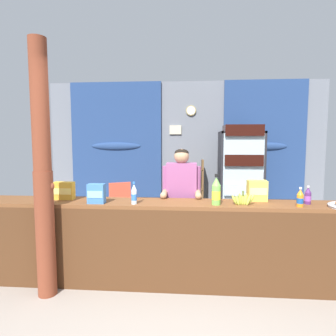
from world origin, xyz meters
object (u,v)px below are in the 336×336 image
(plastic_lawn_chair, at_px, (121,203))
(snack_box_choco_powder, at_px, (64,191))
(timber_post, at_px, (43,177))
(snack_box_biscuit, at_px, (96,194))
(soda_bottle_lime_soda, at_px, (216,192))
(stall_counter, at_px, (167,237))
(snack_box_instant_noodle, at_px, (257,190))
(soda_bottle_orange_soda, at_px, (300,198))
(banana_bunch, at_px, (243,199))
(bottle_shelf_rack, at_px, (191,191))
(shopkeeper, at_px, (181,194))
(soda_bottle_grape_soda, at_px, (308,196))
(drink_fridge, at_px, (241,172))
(soda_bottle_water, at_px, (134,195))

(plastic_lawn_chair, relative_size, snack_box_choco_powder, 3.60)
(timber_post, xyz_separation_m, snack_box_biscuit, (0.49, 0.21, -0.21))
(snack_box_choco_powder, bearing_deg, soda_bottle_lime_soda, -4.65)
(timber_post, bearing_deg, stall_counter, 10.07)
(snack_box_instant_noodle, bearing_deg, soda_bottle_orange_soda, -36.36)
(banana_bunch, bearing_deg, timber_post, -172.96)
(soda_bottle_orange_soda, relative_size, snack_box_choco_powder, 0.87)
(bottle_shelf_rack, relative_size, shopkeeper, 0.83)
(soda_bottle_orange_soda, bearing_deg, soda_bottle_grape_soda, 45.43)
(stall_counter, relative_size, bottle_shelf_rack, 3.39)
(stall_counter, height_order, snack_box_choco_powder, snack_box_choco_powder)
(drink_fridge, bearing_deg, snack_box_instant_noodle, -95.01)
(shopkeeper, xyz_separation_m, snack_box_biscuit, (-0.93, -0.57, 0.10))
(banana_bunch, bearing_deg, stall_counter, -177.78)
(timber_post, distance_m, bottle_shelf_rack, 3.14)
(shopkeeper, xyz_separation_m, soda_bottle_grape_soda, (1.40, -0.43, 0.08))
(soda_bottle_orange_soda, xyz_separation_m, snack_box_choco_powder, (-2.64, 0.17, 0.02))
(stall_counter, distance_m, snack_box_choco_powder, 1.34)
(plastic_lawn_chair, distance_m, soda_bottle_orange_soda, 3.28)
(soda_bottle_water, distance_m, soda_bottle_orange_soda, 1.76)
(bottle_shelf_rack, bearing_deg, stall_counter, -96.39)
(plastic_lawn_chair, bearing_deg, stall_counter, -63.73)
(snack_box_instant_noodle, relative_size, banana_bunch, 0.88)
(stall_counter, relative_size, drink_fridge, 2.25)
(snack_box_biscuit, xyz_separation_m, banana_bunch, (1.61, 0.05, -0.05))
(soda_bottle_water, bearing_deg, shopkeeper, 48.70)
(stall_counter, height_order, snack_box_instant_noodle, snack_box_instant_noodle)
(banana_bunch, bearing_deg, soda_bottle_lime_soda, -177.42)
(snack_box_biscuit, bearing_deg, bottle_shelf_rack, 66.58)
(soda_bottle_grape_soda, bearing_deg, snack_box_choco_powder, 179.21)
(snack_box_biscuit, xyz_separation_m, snack_box_choco_powder, (-0.45, 0.18, -0.00))
(soda_bottle_lime_soda, bearing_deg, bottle_shelf_rack, 96.03)
(shopkeeper, height_order, snack_box_instant_noodle, shopkeeper)
(plastic_lawn_chair, relative_size, soda_bottle_orange_soda, 4.14)
(bottle_shelf_rack, distance_m, shopkeeper, 1.91)
(bottle_shelf_rack, distance_m, snack_box_instant_noodle, 2.33)
(soda_bottle_lime_soda, bearing_deg, soda_bottle_grape_soda, 6.02)
(soda_bottle_orange_soda, bearing_deg, timber_post, -175.40)
(snack_box_biscuit, bearing_deg, soda_bottle_water, -0.31)
(bottle_shelf_rack, bearing_deg, snack_box_biscuit, -113.42)
(timber_post, distance_m, snack_box_biscuit, 0.58)
(soda_bottle_orange_soda, relative_size, snack_box_biscuit, 0.96)
(timber_post, xyz_separation_m, soda_bottle_orange_soda, (2.68, 0.22, -0.23))
(stall_counter, distance_m, snack_box_biscuit, 0.92)
(soda_bottle_orange_soda, bearing_deg, snack_box_instant_noodle, 143.64)
(stall_counter, relative_size, snack_box_instant_noodle, 18.48)
(stall_counter, xyz_separation_m, drink_fridge, (1.20, 2.27, 0.48))
(shopkeeper, distance_m, soda_bottle_grape_soda, 1.46)
(timber_post, relative_size, snack_box_choco_powder, 11.20)
(timber_post, distance_m, soda_bottle_lime_soda, 1.83)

